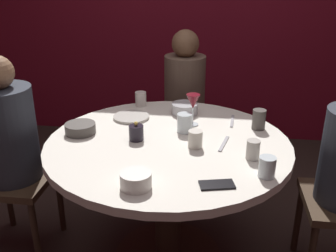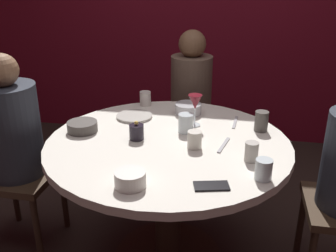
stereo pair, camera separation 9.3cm
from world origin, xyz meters
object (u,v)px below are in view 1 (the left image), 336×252
object	(u,v)px
cup_by_right_diner	(195,139)
cup_beside_wine	(185,123)
bowl_salad_center	(80,128)
cup_center_front	(259,119)
seated_diner_back	(185,92)
seated_diner_left	(7,137)
cup_by_left_diner	(267,167)
candle_holder	(136,133)
cell_phone	(217,185)
dinner_plate	(131,117)
dining_table	(168,170)
bowl_small_white	(136,180)
wine_glass	(193,103)
bowl_serving_large	(185,108)
cup_far_edge	(253,150)
cup_near_candle	(141,99)

from	to	relation	value
cup_by_right_diner	cup_beside_wine	size ratio (longest dim) A/B	0.86
bowl_salad_center	cup_center_front	size ratio (longest dim) A/B	1.47
seated_diner_back	bowl_salad_center	size ratio (longest dim) A/B	7.28
seated_diner_left	cup_by_right_diner	world-z (taller)	seated_diner_left
bowl_salad_center	cup_by_left_diner	world-z (taller)	cup_by_left_diner
cup_by_left_diner	cup_center_front	bearing A→B (deg)	89.16
candle_holder	cup_by_left_diner	xyz separation A→B (m)	(0.61, -0.29, 0.00)
candle_holder	cell_phone	size ratio (longest dim) A/B	0.71
cup_by_right_diner	cup_beside_wine	bearing A→B (deg)	110.54
cup_beside_wine	dinner_plate	bearing A→B (deg)	154.23
cell_phone	cup_by_right_diner	bearing A→B (deg)	-175.54
dining_table	cup_center_front	bearing A→B (deg)	25.23
seated_diner_back	candle_holder	distance (m)	0.92
bowl_small_white	cup_center_front	size ratio (longest dim) A/B	1.17
cup_by_right_diner	cup_center_front	xyz separation A→B (m)	(0.32, 0.27, 0.01)
seated_diner_back	wine_glass	xyz separation A→B (m)	(0.11, -0.67, 0.16)
wine_glass	bowl_serving_large	size ratio (longest dim) A/B	1.14
seated_diner_back	cup_by_left_diner	bearing A→B (deg)	20.75
cell_phone	cup_beside_wine	size ratio (longest dim) A/B	1.40
wine_glass	cup_beside_wine	bearing A→B (deg)	-109.28
bowl_salad_center	cup_beside_wine	distance (m)	0.55
candle_holder	cup_by_right_diner	size ratio (longest dim) A/B	1.16
seated_diner_left	cup_by_left_diner	distance (m)	1.35
candle_holder	cup_by_right_diner	distance (m)	0.30
dining_table	bowl_small_white	bearing A→B (deg)	-98.45
dining_table	cup_far_edge	distance (m)	0.48
cup_far_edge	cup_by_left_diner	bearing A→B (deg)	-73.32
candle_holder	cup_near_candle	xyz separation A→B (m)	(-0.08, 0.51, 0.01)
seated_diner_left	cup_beside_wine	xyz separation A→B (m)	(0.94, 0.13, 0.08)
seated_diner_back	cup_far_edge	world-z (taller)	seated_diner_back
cup_by_right_diner	cup_beside_wine	world-z (taller)	cup_beside_wine
dining_table	candle_holder	world-z (taller)	candle_holder
wine_glass	bowl_small_white	world-z (taller)	wine_glass
dining_table	seated_diner_back	distance (m)	0.91
candle_holder	bowl_salad_center	bearing A→B (deg)	171.70
wine_glass	cup_by_right_diner	bearing A→B (deg)	-83.11
bowl_salad_center	cup_by_right_diner	xyz separation A→B (m)	(0.61, -0.09, 0.02)
wine_glass	bowl_small_white	distance (m)	0.71
dinner_plate	cup_center_front	size ratio (longest dim) A/B	1.93
seated_diner_left	bowl_salad_center	distance (m)	0.40
seated_diner_back	wine_glass	size ratio (longest dim) A/B	6.57
seated_diner_left	dinner_plate	world-z (taller)	seated_diner_left
dinner_plate	cup_by_left_diner	size ratio (longest dim) A/B	2.34
seated_diner_back	cup_beside_wine	xyz separation A→B (m)	(0.07, -0.77, 0.08)
cup_far_edge	dining_table	bearing A→B (deg)	160.72
candle_holder	cup_by_left_diner	bearing A→B (deg)	-25.22
dinner_plate	cup_by_right_diner	distance (m)	0.52
dining_table	cup_beside_wine	bearing A→B (deg)	60.33
seated_diner_back	dinner_plate	world-z (taller)	seated_diner_back
bowl_small_white	cell_phone	bearing A→B (deg)	9.67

